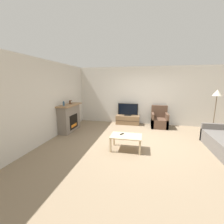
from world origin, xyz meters
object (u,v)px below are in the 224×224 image
coffee_table (126,137)px  remote (122,134)px  mantel_vase_left (64,104)px  mantel_clock (70,102)px  armchair (159,120)px  fireplace (69,117)px  floor_lamp (217,97)px  tv_stand (128,120)px  tv (128,110)px

coffee_table → remote: size_ratio=6.00×
mantel_vase_left → mantel_clock: bearing=89.9°
mantel_clock → armchair: bearing=18.3°
fireplace → remote: (2.36, -1.22, -0.11)m
remote → floor_lamp: (3.10, 1.68, 1.03)m
armchair → floor_lamp: floor_lamp is taller
fireplace → remote: bearing=-27.3°
mantel_vase_left → mantel_clock: size_ratio=1.21×
mantel_vase_left → tv_stand: bearing=40.7°
tv → floor_lamp: size_ratio=0.55×
mantel_vase_left → mantel_clock: 0.53m
mantel_vase_left → armchair: 4.13m
mantel_clock → tv: size_ratio=0.16×
tv → floor_lamp: floor_lamp is taller
mantel_clock → mantel_vase_left: bearing=-90.1°
mantel_clock → armchair: (3.65, 1.20, -0.88)m
tv_stand → tv: tv is taller
mantel_clock → fireplace: bearing=-97.6°
mantel_clock → tv_stand: (2.21, 1.37, -0.97)m
tv → armchair: 1.49m
armchair → coffee_table: armchair is taller
tv → mantel_clock: bearing=-148.2°
coffee_table → tv: bearing=95.4°
mantel_clock → remote: bearing=-30.0°
tv → remote: size_ratio=6.28×
armchair → tv: bearing=173.2°
fireplace → coffee_table: bearing=-27.5°
mantel_clock → tv: (2.21, 1.37, -0.48)m
tv → armchair: size_ratio=1.00×
mantel_vase_left → tv: mantel_vase_left is taller
armchair → fireplace: bearing=-160.0°
tv → mantel_vase_left: bearing=-139.3°
mantel_clock → tv_stand: mantel_clock is taller
coffee_table → floor_lamp: bearing=30.8°
mantel_vase_left → tv_stand: size_ratio=0.17×
armchair → tv_stand: bearing=173.1°
fireplace → armchair: bearing=20.0°
mantel_clock → tv_stand: 2.78m
tv → coffee_table: bearing=-84.6°
coffee_table → floor_lamp: size_ratio=0.52×
fireplace → coffee_table: (2.50, -1.30, -0.18)m
coffee_table → floor_lamp: floor_lamp is taller
fireplace → mantel_clock: (0.02, 0.13, 0.62)m
tv → remote: tv is taller
mantel_clock → floor_lamp: bearing=3.5°
mantel_vase_left → coffee_table: (2.48, -0.91, -0.81)m
mantel_clock → tv: mantel_clock is taller
tv_stand → mantel_clock: bearing=-148.1°
tv_stand → floor_lamp: (3.23, -1.04, 1.27)m
remote → floor_lamp: bearing=57.9°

